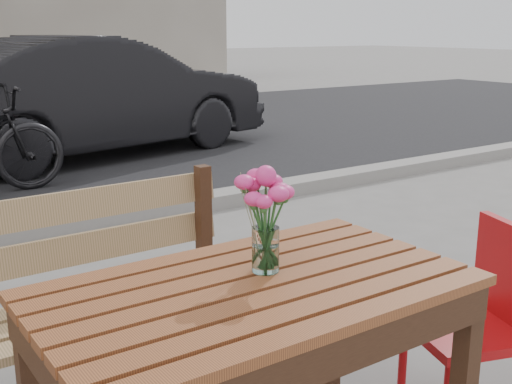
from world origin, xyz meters
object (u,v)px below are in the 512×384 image
main_table (256,323)px  main_vase (266,207)px  parked_car (95,96)px  red_chair (484,313)px

main_table → main_vase: 0.34m
main_table → parked_car: parked_car is taller
main_table → main_vase: main_vase is taller
red_chair → parked_car: parked_car is taller
red_chair → main_vase: size_ratio=2.44×
main_vase → red_chair: bearing=-9.6°
red_chair → parked_car: bearing=-168.9°
red_chair → parked_car: (0.78, 5.97, 0.24)m
main_table → red_chair: size_ratio=1.59×
main_table → parked_car: bearing=73.3°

